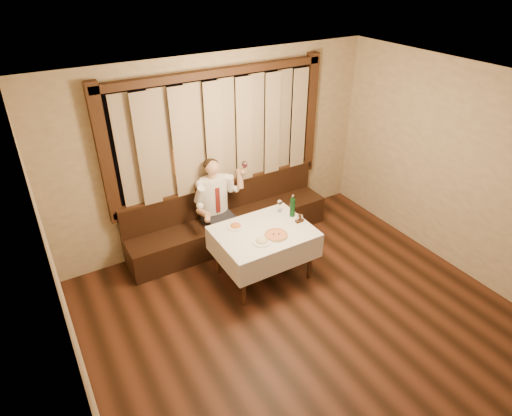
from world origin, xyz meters
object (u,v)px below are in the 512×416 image
green_bottle (292,207)px  banquette (229,223)px  pizza (276,235)px  dining_table (264,237)px  seated_man (217,200)px  pasta_red (236,225)px  cruet_caddy (300,219)px  pasta_cream (262,240)px

green_bottle → banquette: bearing=120.1°
pizza → green_bottle: 0.56m
dining_table → pizza: (0.07, -0.19, 0.12)m
banquette → green_bottle: 1.21m
banquette → pizza: banquette is taller
banquette → seated_man: (-0.23, -0.09, 0.52)m
pasta_red → banquette: bearing=69.8°
banquette → pizza: (0.07, -1.21, 0.46)m
cruet_caddy → seated_man: seated_man is taller
seated_man → pasta_red: bearing=-93.9°
pasta_red → green_bottle: green_bottle is taller
green_bottle → seated_man: seated_man is taller
pizza → seated_man: bearing=105.2°
banquette → cruet_caddy: bearing=-64.1°
pasta_red → cruet_caddy: bearing=-22.5°
pasta_red → seated_man: 0.67m
seated_man → dining_table: bearing=-76.0°
banquette → pizza: bearing=-86.6°
dining_table → pasta_red: size_ratio=5.40×
dining_table → pasta_cream: size_ratio=5.02×
dining_table → cruet_caddy: size_ratio=10.51×
pasta_red → pasta_cream: (0.12, -0.48, 0.00)m
pasta_cream → green_bottle: 0.76m
banquette → pasta_red: size_ratio=13.61×
pasta_cream → seated_man: bearing=93.8°
cruet_caddy → seated_man: 1.26m
dining_table → green_bottle: 0.59m
banquette → dining_table: bearing=-90.0°
cruet_caddy → dining_table: bearing=171.5°
pizza → pasta_red: size_ratio=1.35×
dining_table → green_bottle: green_bottle is taller
seated_man → banquette: bearing=21.2°
pasta_red → seated_man: (0.05, 0.67, 0.04)m
pizza → pasta_red: pasta_red is taller
pasta_red → dining_table: bearing=-43.9°
banquette → dining_table: banquette is taller
green_bottle → dining_table: bearing=-168.4°
banquette → dining_table: size_ratio=2.52×
pizza → seated_man: (-0.30, 1.12, 0.06)m
cruet_caddy → seated_man: size_ratio=0.08×
pasta_red → cruet_caddy: size_ratio=1.95×
pizza → green_bottle: (0.46, 0.30, 0.13)m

